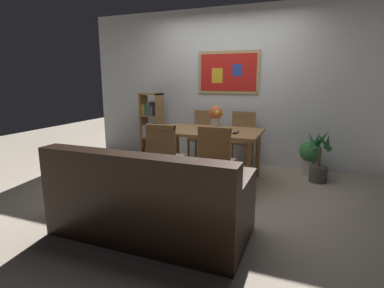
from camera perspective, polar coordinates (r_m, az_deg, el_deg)
name	(u,v)px	position (r m, az deg, el deg)	size (l,w,h in m)	color
ground_plane	(195,188)	(4.09, 0.66, -8.39)	(12.00, 12.00, 0.00)	tan
wall_back_with_painting	(228,87)	(5.32, 6.83, 10.67)	(5.20, 0.14, 2.60)	silver
dining_table	(208,136)	(4.32, 3.08, 1.43)	(1.47, 0.89, 0.73)	#9E7042
dining_chair_far_left	(203,133)	(5.18, 2.12, 2.17)	(0.40, 0.41, 0.91)	#9E7042
dining_chair_far_right	(242,135)	(5.01, 9.38, 1.68)	(0.40, 0.41, 0.91)	#9E7042
dining_chair_near_left	(165,153)	(3.75, -5.20, -1.77)	(0.40, 0.41, 0.91)	#9E7042
dining_chair_near_right	(217,157)	(3.55, 4.65, -2.55)	(0.40, 0.41, 0.91)	#9E7042
leather_couch	(148,203)	(2.88, -8.28, -11.01)	(1.80, 0.84, 0.84)	black
bookshelf	(152,129)	(5.51, -7.56, 2.84)	(0.36, 0.28, 1.19)	#9E7042
potted_ivy	(310,155)	(4.94, 21.41, -1.98)	(0.32, 0.32, 0.52)	#B2ADA3
potted_palm	(319,161)	(4.62, 22.82, -2.97)	(0.38, 0.36, 0.76)	#4C4742
flower_vase	(216,115)	(4.33, 4.50, 5.43)	(0.21, 0.20, 0.34)	beige
tv_remote	(236,132)	(4.09, 8.29, 2.18)	(0.05, 0.16, 0.02)	black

